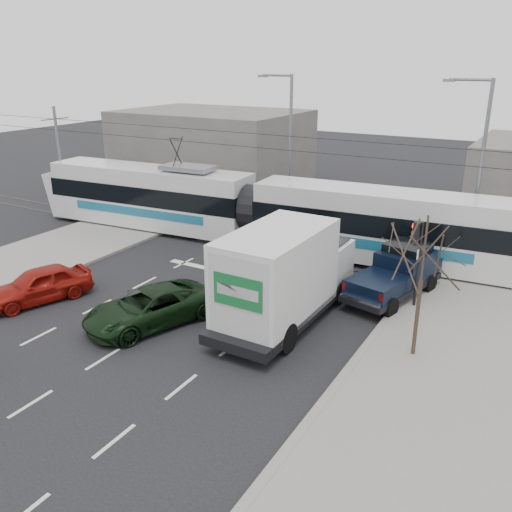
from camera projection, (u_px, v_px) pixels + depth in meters
The scene contains 15 objects.
ground at pixel (194, 335), 20.46m from camera, with size 120.00×120.00×0.00m, color black.
sidewalk_right at pixel (438, 404), 16.22m from camera, with size 6.00×60.00×0.15m, color gray.
rails at pixel (306, 256), 28.60m from camera, with size 60.00×1.60×0.03m, color #33302D.
building_left at pixel (212, 149), 43.92m from camera, with size 14.00×10.00×6.00m, color slate.
bare_tree at pixel (424, 255), 17.64m from camera, with size 2.40×2.40×5.00m.
traffic_signal at pixel (417, 246), 21.79m from camera, with size 0.44×0.44×3.60m.
street_lamp_near at pixel (478, 161), 26.70m from camera, with size 2.38×0.25×9.00m.
street_lamp_far at pixel (288, 140), 33.71m from camera, with size 2.38×0.25×9.00m.
catenary at pixel (308, 184), 27.28m from camera, with size 60.00×0.20×7.00m.
tram at pixel (254, 209), 30.03m from camera, with size 27.38×4.78×5.56m.
silver_pickup at pixel (290, 284), 21.96m from camera, with size 2.55×6.78×2.44m.
box_truck at pixel (285, 276), 20.87m from camera, with size 2.82×7.93×3.95m.
navy_pickup at pixel (397, 273), 23.45m from camera, with size 3.12×5.65×2.25m.
green_car at pixel (150, 307), 21.07m from camera, with size 2.40×5.20×1.44m, color black.
red_car at pixel (39, 285), 23.13m from camera, with size 1.76×4.38×1.49m, color maroon.
Camera 1 is at (11.11, -14.61, 9.80)m, focal length 38.00 mm.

